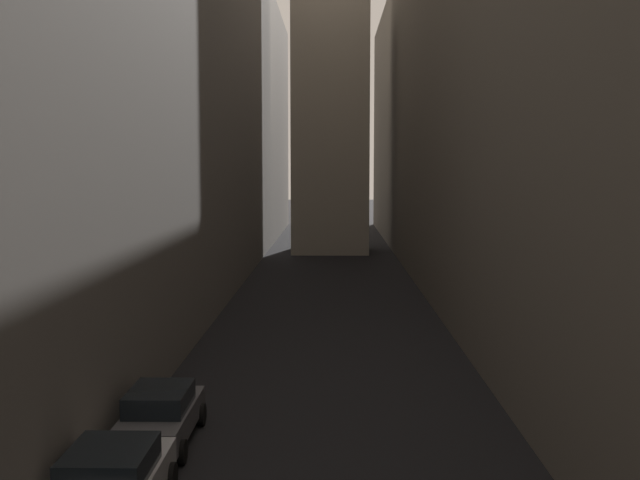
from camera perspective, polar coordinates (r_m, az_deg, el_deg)
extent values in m
plane|color=black|center=(44.77, 0.64, -4.14)|extent=(264.00, 264.00, 0.00)
cube|color=slate|center=(47.84, -13.51, 10.83)|extent=(12.02, 108.00, 24.13)
cube|color=#60594F|center=(47.61, 14.33, 10.62)|extent=(11.11, 108.00, 23.76)
cube|color=#9E9384|center=(68.98, 0.77, 16.05)|extent=(6.56, 6.56, 40.34)
cube|color=black|center=(17.26, -15.22, -15.46)|extent=(1.69, 2.15, 0.59)
cylinder|color=black|center=(19.30, -16.50, -16.35)|extent=(0.22, 0.68, 0.68)
cylinder|color=black|center=(18.85, -10.94, -16.75)|extent=(0.22, 0.68, 0.68)
cube|color=#4C4C51|center=(21.77, -11.66, -12.84)|extent=(1.69, 4.29, 0.65)
cube|color=black|center=(21.54, -11.73, -11.35)|extent=(1.55, 2.14, 0.56)
cylinder|color=black|center=(23.41, -12.92, -12.39)|extent=(0.22, 0.63, 0.63)
cylinder|color=black|center=(23.08, -8.74, -12.58)|extent=(0.22, 0.63, 0.63)
cylinder|color=black|center=(20.75, -14.90, -14.80)|extent=(0.22, 0.63, 0.63)
cylinder|color=black|center=(20.37, -10.16, -15.09)|extent=(0.22, 0.63, 0.63)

